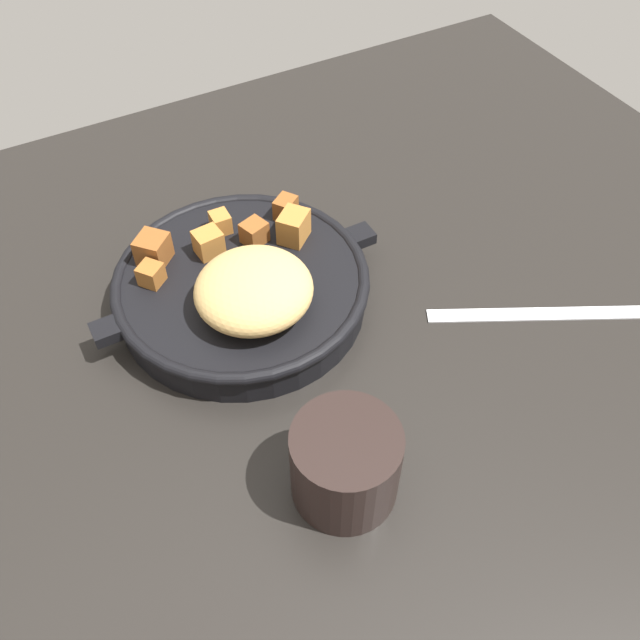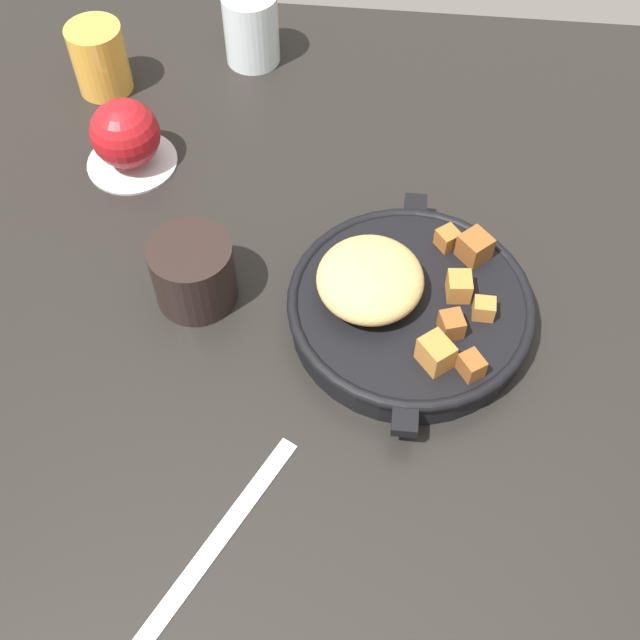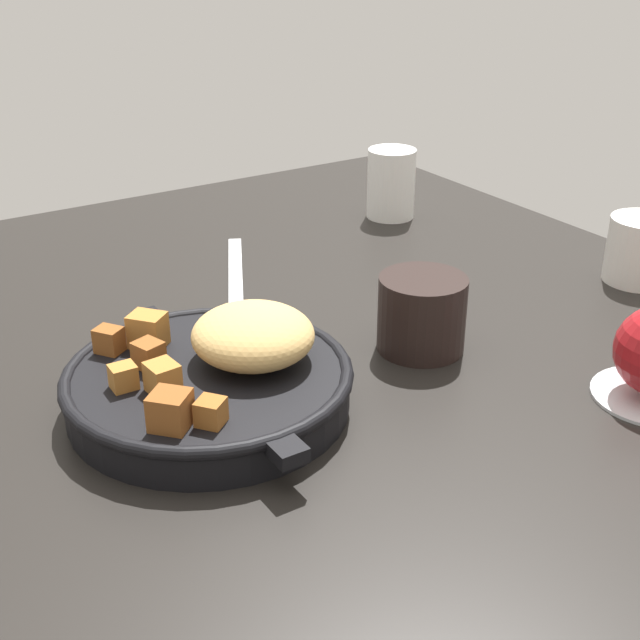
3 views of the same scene
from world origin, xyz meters
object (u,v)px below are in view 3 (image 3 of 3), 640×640
at_px(butter_knife, 235,273).
at_px(cast_iron_skillet, 214,377).
at_px(white_creamer_pitcher, 391,183).
at_px(coffee_mug_dark, 422,314).

bearing_deg(butter_knife, cast_iron_skillet, -3.73).
height_order(butter_knife, white_creamer_pitcher, white_creamer_pitcher).
distance_m(butter_knife, coffee_mug_dark, 0.27).
bearing_deg(cast_iron_skillet, white_creamer_pitcher, 126.85).
bearing_deg(white_creamer_pitcher, cast_iron_skillet, -53.15).
relative_size(butter_knife, coffee_mug_dark, 2.69).
height_order(butter_knife, coffee_mug_dark, coffee_mug_dark).
xyz_separation_m(white_creamer_pitcher, coffee_mug_dark, (0.33, -0.21, -0.01)).
bearing_deg(coffee_mug_dark, white_creamer_pitcher, 147.47).
distance_m(butter_knife, white_creamer_pitcher, 0.29).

